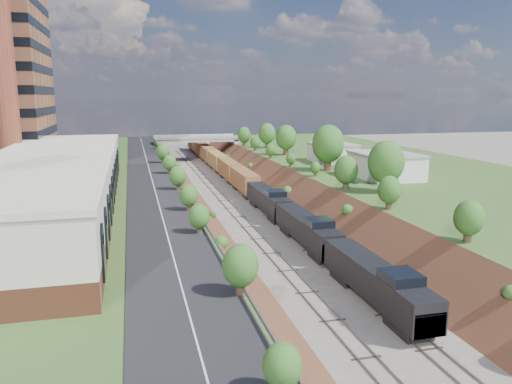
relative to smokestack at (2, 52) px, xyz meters
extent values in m
cube|color=#3F5E26|center=(3.00, 4.00, -22.50)|extent=(44.00, 180.00, 5.00)
cube|color=#3F5E26|center=(69.00, 4.00, -22.50)|extent=(44.00, 180.00, 5.00)
cube|color=brown|center=(25.00, 4.00, -25.00)|extent=(10.00, 180.00, 10.00)
cube|color=brown|center=(47.00, 4.00, -25.00)|extent=(10.00, 180.00, 10.00)
cube|color=gray|center=(33.40, 4.00, -24.91)|extent=(1.58, 180.00, 0.18)
cube|color=gray|center=(38.60, 4.00, -24.91)|extent=(1.58, 180.00, 0.18)
cube|color=black|center=(20.50, 4.00, -19.95)|extent=(8.00, 180.00, 0.10)
cube|color=#99999E|center=(24.60, 4.00, -19.45)|extent=(0.06, 171.00, 0.30)
cube|color=brown|center=(8.00, -18.00, -18.90)|extent=(14.00, 62.00, 2.20)
cube|color=beige|center=(8.00, -18.00, -15.65)|extent=(14.00, 62.00, 4.30)
cube|color=beige|center=(8.00, -18.00, -13.25)|extent=(14.30, 62.30, 0.50)
cylinder|color=brown|center=(0.00, 0.00, 0.00)|extent=(3.20, 3.20, 40.00)
cube|color=gray|center=(24.50, 66.00, -21.90)|extent=(1.50, 8.00, 6.20)
cube|color=gray|center=(47.50, 66.00, -21.90)|extent=(1.50, 8.00, 6.20)
cube|color=gray|center=(36.00, 66.00, -18.80)|extent=(24.00, 8.00, 1.00)
cube|color=gray|center=(36.00, 62.00, -18.00)|extent=(24.00, 0.30, 0.80)
cube|color=gray|center=(36.00, 70.00, -18.00)|extent=(24.00, 0.30, 0.80)
cube|color=silver|center=(59.50, -4.00, -18.00)|extent=(9.00, 12.00, 4.00)
cube|color=silver|center=(59.00, 18.00, -18.20)|extent=(8.00, 10.00, 3.60)
cylinder|color=#473323|center=(53.00, -16.00, -18.69)|extent=(1.30, 1.30, 2.62)
ellipsoid|color=#205B20|center=(53.00, -16.00, -15.54)|extent=(5.25, 5.25, 6.30)
cylinder|color=#473323|center=(24.20, -36.00, -19.39)|extent=(0.66, 0.66, 1.22)
ellipsoid|color=#205B20|center=(24.20, -36.00, -17.92)|extent=(2.45, 2.45, 2.94)
cube|color=black|center=(38.60, -47.10, -24.55)|extent=(2.40, 4.00, 0.90)
cube|color=black|center=(38.60, -41.27, -22.69)|extent=(2.94, 17.66, 2.82)
cube|color=black|center=(38.60, -48.60, -23.20)|extent=(2.71, 3.00, 1.80)
cube|color=silver|center=(38.60, -48.60, -22.20)|extent=(2.71, 3.00, 0.15)
cube|color=black|center=(38.60, -45.60, -20.90)|extent=(2.88, 3.10, 0.90)
cube|color=black|center=(38.60, -22.61, -22.69)|extent=(2.94, 17.66, 2.82)
cube|color=black|center=(38.60, -3.95, -22.69)|extent=(2.94, 17.66, 2.82)
cube|color=brown|center=(38.60, 53.03, -22.33)|extent=(2.94, 94.30, 3.53)
camera|label=1|loc=(17.38, -80.71, -6.06)|focal=35.00mm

